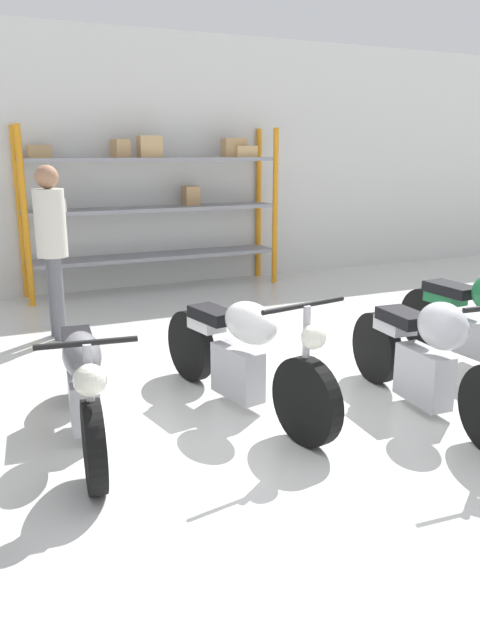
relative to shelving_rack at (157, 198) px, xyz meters
The scene contains 7 objects.
ground_plane 5.04m from the shelving_rack, 98.98° to the right, with size 30.00×30.00×0.00m, color silver.
back_wall 0.97m from the shelving_rack, 154.35° to the left, with size 30.00×0.08×3.60m.
shelving_rack is the anchor object (origin of this frame).
motorcycle_grey 5.03m from the shelving_rack, 113.91° to the right, with size 0.58×2.03×0.93m.
motorcycle_white 4.63m from the shelving_rack, 99.84° to the right, with size 0.71×2.15×1.00m.
motorcycle_silver 5.26m from the shelving_rack, 84.67° to the right, with size 0.60×2.06×1.02m.
person_browsing 2.60m from the shelving_rack, 132.87° to the right, with size 0.33×0.33×1.83m.
Camera 1 is at (-1.97, -3.82, 1.97)m, focal length 35.00 mm.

